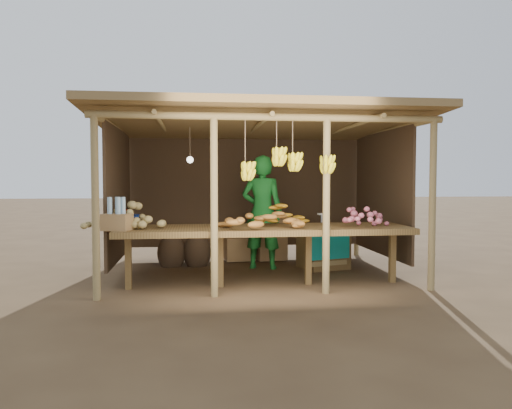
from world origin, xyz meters
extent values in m
plane|color=brown|center=(0.00, 0.00, 0.00)|extent=(60.00, 60.00, 0.00)
cylinder|color=#967E4D|center=(-2.10, -1.50, 1.10)|extent=(0.09, 0.09, 2.20)
cylinder|color=#967E4D|center=(2.10, -1.50, 1.10)|extent=(0.09, 0.09, 2.20)
cylinder|color=#967E4D|center=(-2.10, 1.50, 1.10)|extent=(0.09, 0.09, 2.20)
cylinder|color=#967E4D|center=(2.10, 1.50, 1.10)|extent=(0.09, 0.09, 2.20)
cylinder|color=#967E4D|center=(-0.70, -1.50, 1.10)|extent=(0.09, 0.09, 2.20)
cylinder|color=#967E4D|center=(0.70, -1.50, 1.10)|extent=(0.09, 0.09, 2.20)
cylinder|color=#967E4D|center=(0.00, -1.50, 2.20)|extent=(4.40, 0.09, 0.09)
cylinder|color=#967E4D|center=(0.00, 1.50, 2.20)|extent=(4.40, 0.09, 0.09)
cube|color=olive|center=(0.00, 0.00, 2.29)|extent=(4.70, 3.50, 0.28)
cube|color=#43311F|center=(0.00, 1.48, 1.21)|extent=(4.20, 0.04, 1.98)
cube|color=#43311F|center=(-2.08, 0.20, 1.21)|extent=(0.04, 2.40, 1.98)
cube|color=#43311F|center=(2.08, 0.20, 1.21)|extent=(0.04, 2.40, 1.98)
cube|color=brown|center=(0.00, -0.95, 0.76)|extent=(3.90, 1.05, 0.08)
cube|color=brown|center=(-1.80, -0.95, 0.36)|extent=(0.08, 0.08, 0.72)
cube|color=brown|center=(-0.60, -0.95, 0.36)|extent=(0.08, 0.08, 0.72)
cube|color=brown|center=(0.60, -0.95, 0.36)|extent=(0.08, 0.08, 0.72)
cube|color=brown|center=(1.80, -0.95, 0.36)|extent=(0.08, 0.08, 0.72)
cylinder|color=navy|center=(-1.90, -0.49, 0.87)|extent=(0.41, 0.41, 0.15)
cube|color=olive|center=(-1.90, -1.18, 0.90)|extent=(0.39, 0.34, 0.21)
imported|color=#197327|center=(0.14, 0.35, 0.91)|extent=(0.76, 0.61, 1.82)
cube|color=brown|center=(1.12, 0.24, 0.32)|extent=(0.82, 0.75, 0.63)
cube|color=#0C8882|center=(1.12, 0.24, 0.66)|extent=(0.92, 0.85, 0.06)
cube|color=olive|center=(0.40, 1.08, 0.22)|extent=(0.55, 0.46, 0.40)
cube|color=olive|center=(0.40, 1.08, 0.62)|extent=(0.55, 0.46, 0.40)
cube|color=olive|center=(-0.16, 1.08, 0.22)|extent=(0.55, 0.46, 0.40)
ellipsoid|color=#43311F|center=(-1.32, 0.70, 0.27)|extent=(0.46, 0.46, 0.63)
ellipsoid|color=#43311F|center=(-0.90, 0.70, 0.27)|extent=(0.46, 0.46, 0.63)
camera|label=1|loc=(-0.94, -7.56, 1.45)|focal=35.00mm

